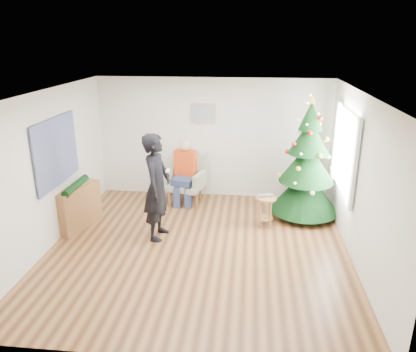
# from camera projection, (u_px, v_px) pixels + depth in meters

# --- Properties ---
(floor) EXTENTS (5.00, 5.00, 0.00)m
(floor) POSITION_uv_depth(u_px,v_px,m) (198.00, 249.00, 6.86)
(floor) COLOR brown
(floor) RESTS_ON ground
(ceiling) EXTENTS (5.00, 5.00, 0.00)m
(ceiling) POSITION_uv_depth(u_px,v_px,m) (197.00, 93.00, 6.01)
(ceiling) COLOR white
(ceiling) RESTS_ON wall_back
(wall_back) EXTENTS (5.00, 0.00, 5.00)m
(wall_back) POSITION_uv_depth(u_px,v_px,m) (213.00, 139.00, 8.78)
(wall_back) COLOR silver
(wall_back) RESTS_ON floor
(wall_front) EXTENTS (5.00, 0.00, 5.00)m
(wall_front) POSITION_uv_depth(u_px,v_px,m) (165.00, 257.00, 4.08)
(wall_front) COLOR silver
(wall_front) RESTS_ON floor
(wall_left) EXTENTS (0.00, 5.00, 5.00)m
(wall_left) POSITION_uv_depth(u_px,v_px,m) (48.00, 171.00, 6.69)
(wall_left) COLOR silver
(wall_left) RESTS_ON floor
(wall_right) EXTENTS (0.00, 5.00, 5.00)m
(wall_right) POSITION_uv_depth(u_px,v_px,m) (360.00, 182.00, 6.18)
(wall_right) COLOR silver
(wall_right) RESTS_ON floor
(window_panel) EXTENTS (0.04, 1.30, 1.40)m
(window_panel) POSITION_uv_depth(u_px,v_px,m) (346.00, 152.00, 7.05)
(window_panel) COLOR white
(window_panel) RESTS_ON wall_right
(curtains) EXTENTS (0.05, 1.75, 1.50)m
(curtains) POSITION_uv_depth(u_px,v_px,m) (344.00, 152.00, 7.06)
(curtains) COLOR white
(curtains) RESTS_ON wall_right
(christmas_tree) EXTENTS (1.32, 1.32, 2.38)m
(christmas_tree) POSITION_uv_depth(u_px,v_px,m) (307.00, 165.00, 7.76)
(christmas_tree) COLOR #3F2816
(christmas_tree) RESTS_ON floor
(stool) EXTENTS (0.39, 0.39, 0.59)m
(stool) POSITION_uv_depth(u_px,v_px,m) (265.00, 211.00, 7.58)
(stool) COLOR brown
(stool) RESTS_ON floor
(laptop) EXTENTS (0.38, 0.31, 0.03)m
(laptop) POSITION_uv_depth(u_px,v_px,m) (266.00, 196.00, 7.48)
(laptop) COLOR silver
(laptop) RESTS_ON stool
(armchair) EXTENTS (0.92, 0.89, 1.02)m
(armchair) POSITION_uv_depth(u_px,v_px,m) (186.00, 184.00, 8.73)
(armchair) COLOR gray
(armchair) RESTS_ON floor
(seated_person) EXTENTS (0.52, 0.69, 1.34)m
(seated_person) POSITION_uv_depth(u_px,v_px,m) (185.00, 171.00, 8.57)
(seated_person) COLOR navy
(seated_person) RESTS_ON armchair
(standing_man) EXTENTS (0.51, 0.72, 1.89)m
(standing_man) POSITION_uv_depth(u_px,v_px,m) (157.00, 187.00, 6.98)
(standing_man) COLOR black
(standing_man) RESTS_ON floor
(game_controller) EXTENTS (0.05, 0.13, 0.04)m
(game_controller) POSITION_uv_depth(u_px,v_px,m) (168.00, 171.00, 6.83)
(game_controller) COLOR white
(game_controller) RESTS_ON standing_man
(console) EXTENTS (0.57, 1.04, 0.80)m
(console) POSITION_uv_depth(u_px,v_px,m) (78.00, 207.00, 7.52)
(console) COLOR brown
(console) RESTS_ON floor
(garland) EXTENTS (0.14, 0.90, 0.14)m
(garland) POSITION_uv_depth(u_px,v_px,m) (76.00, 186.00, 7.39)
(garland) COLOR black
(garland) RESTS_ON console
(tapestry) EXTENTS (0.03, 1.50, 1.15)m
(tapestry) POSITION_uv_depth(u_px,v_px,m) (57.00, 151.00, 6.88)
(tapestry) COLOR black
(tapestry) RESTS_ON wall_left
(framed_picture) EXTENTS (0.52, 0.05, 0.42)m
(framed_picture) POSITION_uv_depth(u_px,v_px,m) (203.00, 114.00, 8.59)
(framed_picture) COLOR tan
(framed_picture) RESTS_ON wall_back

